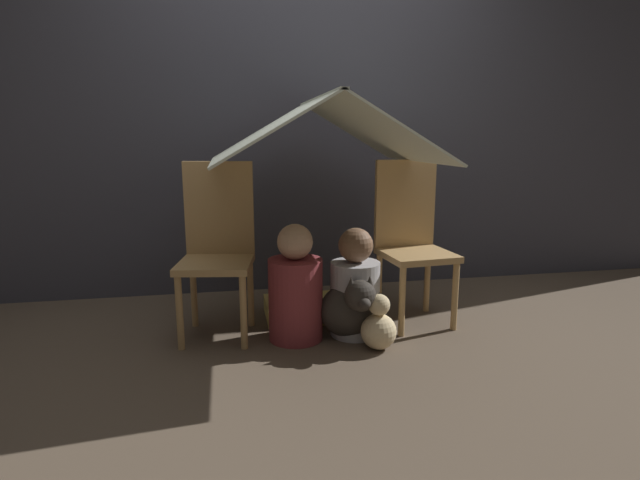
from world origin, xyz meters
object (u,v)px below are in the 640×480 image
chair_left (217,244)px  chair_right (411,237)px  person_front (295,291)px  person_second (355,289)px  dog (354,308)px

chair_left → chair_right: size_ratio=1.00×
chair_left → person_front: 0.50m
chair_left → chair_right: same height
chair_right → chair_left: bearing=174.7°
chair_left → chair_right: 1.11m
person_second → dog: (-0.02, -0.06, -0.09)m
chair_right → dog: 0.57m
chair_right → dog: chair_right is taller
chair_left → person_second: 0.79m
person_front → person_second: person_front is taller
person_front → dog: bearing=-10.9°
chair_right → person_second: size_ratio=1.58×
chair_left → person_front: chair_left is taller
chair_left → person_second: (0.73, -0.18, -0.24)m
person_front → person_second: bearing=0.3°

